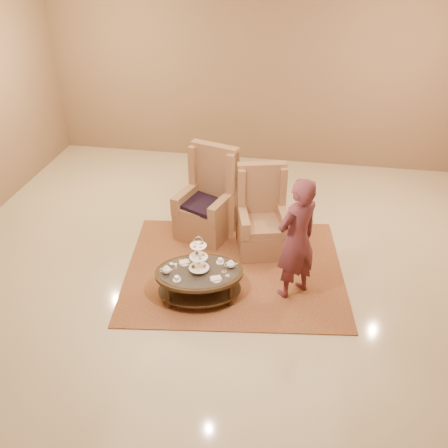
% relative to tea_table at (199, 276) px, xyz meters
% --- Properties ---
extents(ground, '(8.00, 8.00, 0.00)m').
position_rel_tea_table_xyz_m(ground, '(0.21, 0.39, -0.34)').
color(ground, beige).
rests_on(ground, ground).
extents(ceiling, '(8.00, 8.00, 0.02)m').
position_rel_tea_table_xyz_m(ceiling, '(0.21, 0.39, -0.34)').
color(ceiling, beige).
rests_on(ceiling, ground).
extents(wall_back, '(8.00, 0.04, 3.50)m').
position_rel_tea_table_xyz_m(wall_back, '(0.21, 4.39, 1.41)').
color(wall_back, '#8B6A4C').
rests_on(wall_back, ground).
extents(rug, '(3.24, 2.82, 0.02)m').
position_rel_tea_table_xyz_m(rug, '(0.35, 0.65, -0.33)').
color(rug, '#9C6437').
rests_on(rug, ground).
extents(tea_table, '(1.25, 1.00, 0.93)m').
position_rel_tea_table_xyz_m(tea_table, '(0.00, 0.00, 0.00)').
color(tea_table, black).
rests_on(tea_table, ground).
extents(armchair_left, '(0.93, 0.95, 1.36)m').
position_rel_tea_table_xyz_m(armchair_left, '(-0.19, 1.55, 0.12)').
color(armchair_left, '#9B6C49').
rests_on(armchair_left, ground).
extents(armchair_right, '(0.83, 0.85, 1.26)m').
position_rel_tea_table_xyz_m(armchair_right, '(0.65, 1.27, 0.09)').
color(armchair_right, '#9B6C49').
rests_on(armchair_right, ground).
extents(person, '(0.71, 0.70, 1.65)m').
position_rel_tea_table_xyz_m(person, '(1.16, 0.29, 0.49)').
color(person, '#56252D').
rests_on(person, ground).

